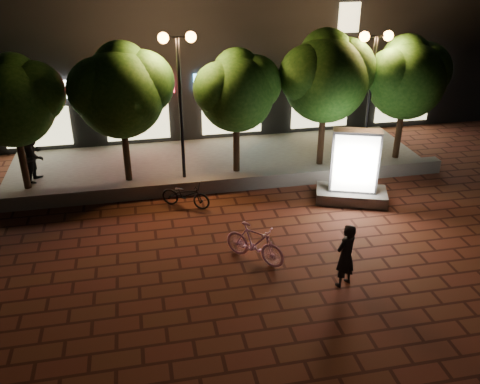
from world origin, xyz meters
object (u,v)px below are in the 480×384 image
object	(u,v)px
tree_far_left	(12,98)
street_lamp_left	(179,70)
scooter_pink	(255,243)
tree_left	(121,88)
ad_kiosk	(353,173)
tree_mid	(237,88)
pedestrian	(34,155)
tree_far_right	(407,75)
rider	(345,255)
scooter_parked	(186,195)
street_lamp_right	(373,64)
tree_right	(327,74)

from	to	relation	value
tree_far_left	street_lamp_left	distance (m)	5.50
scooter_pink	tree_left	bearing A→B (deg)	74.17
street_lamp_left	ad_kiosk	xyz separation A→B (m)	(5.34, -2.87, -3.01)
tree_mid	pedestrian	distance (m)	7.61
tree_far_right	rider	bearing A→B (deg)	-124.91
tree_far_right	scooter_pink	size ratio (longest dim) A/B	2.59
scooter_parked	tree_left	bearing A→B (deg)	64.60
ad_kiosk	scooter_pink	bearing A→B (deg)	-144.42
tree_far_right	scooter_pink	xyz separation A→B (m)	(-7.23, -6.00, -2.82)
tree_far_right	scooter_parked	bearing A→B (deg)	-164.24
street_lamp_right	rider	xyz separation A→B (m)	(-3.70, -7.26, -3.02)
tree_far_right	pedestrian	bearing A→B (deg)	177.66
tree_far_left	scooter_pink	world-z (taller)	tree_far_left
tree_mid	tree_far_right	size ratio (longest dim) A/B	0.95
tree_mid	scooter_pink	xyz separation A→B (m)	(-0.72, -6.00, -2.66)
tree_mid	tree_left	bearing A→B (deg)	180.00
tree_right	tree_far_right	world-z (taller)	tree_right
rider	scooter_parked	bearing A→B (deg)	-82.30
tree_far_right	street_lamp_right	xyz separation A→B (m)	(-1.55, -0.26, 0.53)
street_lamp_right	scooter_pink	bearing A→B (deg)	-134.67
tree_left	rider	size ratio (longest dim) A/B	2.79
ad_kiosk	scooter_parked	size ratio (longest dim) A/B	1.53
tree_left	street_lamp_left	size ratio (longest dim) A/B	0.94
tree_right	tree_far_right	size ratio (longest dim) A/B	1.06
tree_far_left	pedestrian	bearing A→B (deg)	67.73
street_lamp_right	tree_mid	bearing A→B (deg)	176.96
scooter_pink	pedestrian	bearing A→B (deg)	90.48
tree_far_right	street_lamp_left	xyz separation A→B (m)	(-8.55, -0.26, 0.66)
rider	pedestrian	xyz separation A→B (m)	(-8.52, 8.09, 0.16)
ad_kiosk	rider	bearing A→B (deg)	-114.86
rider	scooter_parked	xyz separation A→B (m)	(-3.48, 5.06, -0.43)
tree_left	ad_kiosk	bearing A→B (deg)	-23.27
rider	scooter_pink	bearing A→B (deg)	-64.43
tree_mid	tree_far_right	distance (m)	6.50
tree_left	scooter_parked	world-z (taller)	tree_left
tree_far_left	street_lamp_left	xyz separation A→B (m)	(5.45, -0.26, 0.74)
ad_kiosk	pedestrian	size ratio (longest dim) A/B	1.35
ad_kiosk	scooter_pink	distance (m)	4.95
tree_far_left	scooter_pink	xyz separation A→B (m)	(6.77, -6.00, -2.74)
ad_kiosk	scooter_pink	world-z (taller)	ad_kiosk
tree_far_right	tree_left	bearing A→B (deg)	180.00
tree_mid	scooter_pink	size ratio (longest dim) A/B	2.44
scooter_pink	pedestrian	world-z (taller)	pedestrian
street_lamp_left	scooter_parked	world-z (taller)	street_lamp_left
tree_right	scooter_parked	distance (m)	6.81
tree_left	tree_right	size ratio (longest dim) A/B	0.97
tree_mid	street_lamp_left	world-z (taller)	street_lamp_left
tree_far_right	rider	size ratio (longest dim) A/B	2.72
street_lamp_left	pedestrian	distance (m)	6.07
tree_far_left	rider	bearing A→B (deg)	-40.70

